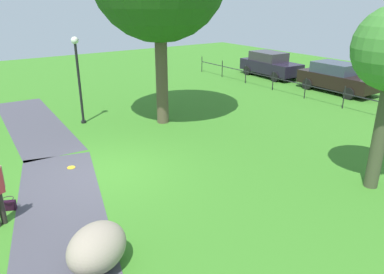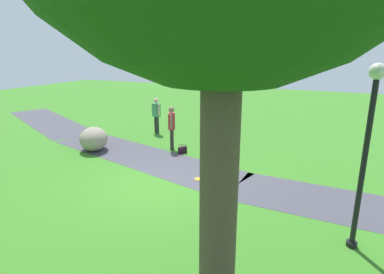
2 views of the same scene
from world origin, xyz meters
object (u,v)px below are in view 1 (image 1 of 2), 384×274
object	(u,v)px
lawn_boulder	(97,248)
handbag_on_grass	(9,205)
parked_sedan_grey	(270,64)
parked_hatchback_blue	(337,77)
frisbee_on_grass	(71,168)
lamp_post	(78,71)

from	to	relation	value
lawn_boulder	handbag_on_grass	world-z (taller)	lawn_boulder
lawn_boulder	parked_sedan_grey	world-z (taller)	parked_sedan_grey
lawn_boulder	parked_hatchback_blue	bearing A→B (deg)	110.53
handbag_on_grass	frisbee_on_grass	distance (m)	2.48
lawn_boulder	lamp_post	bearing A→B (deg)	162.18
handbag_on_grass	parked_sedan_grey	xyz separation A→B (m)	(-7.75, 16.96, 0.67)
lamp_post	lawn_boulder	bearing A→B (deg)	-17.82
parked_hatchback_blue	lamp_post	bearing A→B (deg)	-101.55
lawn_boulder	parked_hatchback_blue	xyz separation A→B (m)	(-5.94, 15.87, 0.37)
parked_sedan_grey	lawn_boulder	bearing A→B (deg)	-55.58
parked_sedan_grey	parked_hatchback_blue	distance (m)	4.98
lamp_post	handbag_on_grass	distance (m)	6.93
lamp_post	handbag_on_grass	world-z (taller)	lamp_post
lawn_boulder	frisbee_on_grass	xyz separation A→B (m)	(-4.66, 0.97, -0.43)
lamp_post	lawn_boulder	distance (m)	9.21
lamp_post	frisbee_on_grass	bearing A→B (deg)	-24.45
lawn_boulder	parked_sedan_grey	bearing A→B (deg)	124.42
handbag_on_grass	parked_sedan_grey	distance (m)	18.65
lamp_post	parked_hatchback_blue	xyz separation A→B (m)	(2.68, 13.10, -1.33)
lamp_post	parked_hatchback_blue	world-z (taller)	lamp_post
lawn_boulder	parked_sedan_grey	xyz separation A→B (m)	(-10.92, 15.94, 0.37)
parked_hatchback_blue	handbag_on_grass	bearing A→B (deg)	-80.69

